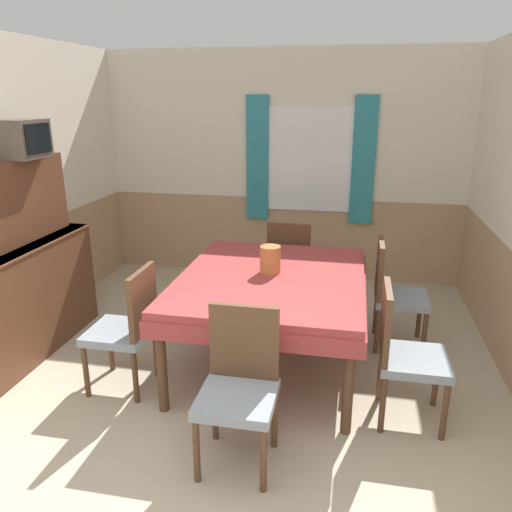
{
  "coord_description": "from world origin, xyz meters",
  "views": [
    {
      "loc": [
        0.84,
        -1.61,
        2.1
      ],
      "look_at": [
        0.12,
        1.97,
        0.92
      ],
      "focal_mm": 35.0,
      "sensor_mm": 36.0,
      "label": 1
    }
  ],
  "objects": [
    {
      "name": "sideboard",
      "position": [
        -1.83,
        1.79,
        0.68
      ],
      "size": [
        0.46,
        1.51,
        1.61
      ],
      "color": "brown",
      "rests_on": "ground_plane"
    },
    {
      "name": "chair_right_near",
      "position": [
        1.22,
        1.43,
        0.5
      ],
      "size": [
        0.44,
        0.44,
        0.94
      ],
      "rotation": [
        0.0,
        0.0,
        4.71
      ],
      "color": "brown",
      "rests_on": "ground_plane"
    },
    {
      "name": "chair_left_near",
      "position": [
        -0.72,
        1.43,
        0.5
      ],
      "size": [
        0.44,
        0.44,
        0.94
      ],
      "rotation": [
        0.0,
        0.0,
        1.57
      ],
      "color": "brown",
      "rests_on": "ground_plane"
    },
    {
      "name": "chair_right_far",
      "position": [
        1.22,
        2.5,
        0.5
      ],
      "size": [
        0.44,
        0.44,
        0.94
      ],
      "rotation": [
        0.0,
        0.0,
        4.71
      ],
      "color": "brown",
      "rests_on": "ground_plane"
    },
    {
      "name": "chair_head_near",
      "position": [
        0.25,
        0.85,
        0.5
      ],
      "size": [
        0.44,
        0.44,
        0.94
      ],
      "rotation": [
        0.0,
        0.0,
        3.14
      ],
      "color": "brown",
      "rests_on": "ground_plane"
    },
    {
      "name": "dining_table",
      "position": [
        0.25,
        1.97,
        0.67
      ],
      "size": [
        1.44,
        1.73,
        0.77
      ],
      "color": "#9E3838",
      "rests_on": "ground_plane"
    },
    {
      "name": "wall_left",
      "position": [
        -2.08,
        2.05,
        1.3
      ],
      "size": [
        0.05,
        4.5,
        2.6
      ],
      "color": "silver",
      "rests_on": "ground_plane"
    },
    {
      "name": "wall_back",
      "position": [
        0.02,
        4.12,
        1.31
      ],
      "size": [
        4.52,
        0.1,
        2.6
      ],
      "color": "silver",
      "rests_on": "ground_plane"
    },
    {
      "name": "vase",
      "position": [
        0.22,
        2.03,
        0.88
      ],
      "size": [
        0.16,
        0.16,
        0.22
      ],
      "color": "#B26B38",
      "rests_on": "dining_table"
    },
    {
      "name": "chair_head_window",
      "position": [
        0.25,
        3.08,
        0.5
      ],
      "size": [
        0.44,
        0.44,
        0.94
      ],
      "color": "brown",
      "rests_on": "ground_plane"
    },
    {
      "name": "tv",
      "position": [
        -1.78,
        2.01,
        1.76
      ],
      "size": [
        0.29,
        0.39,
        0.3
      ],
      "color": "#51473D",
      "rests_on": "sideboard"
    }
  ]
}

